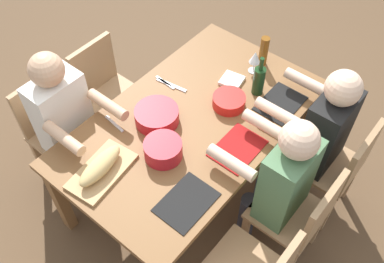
# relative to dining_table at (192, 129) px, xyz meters

# --- Properties ---
(ground_plane) EXTENTS (8.00, 8.00, 0.00)m
(ground_plane) POSITION_rel_dining_table_xyz_m (0.00, 0.00, -0.66)
(ground_plane) COLOR brown
(dining_table) EXTENTS (1.71, 1.02, 0.74)m
(dining_table) POSITION_rel_dining_table_xyz_m (0.00, 0.00, 0.00)
(dining_table) COLOR brown
(dining_table) RESTS_ON ground_plane
(chair_near_center) EXTENTS (0.40, 0.40, 0.85)m
(chair_near_center) POSITION_rel_dining_table_xyz_m (0.00, -0.83, -0.18)
(chair_near_center) COLOR #A87F56
(chair_near_center) RESTS_ON ground_plane
(chair_far_left) EXTENTS (0.40, 0.40, 0.85)m
(chair_far_left) POSITION_rel_dining_table_xyz_m (-0.47, 0.83, -0.18)
(chair_far_left) COLOR #A87F56
(chair_far_left) RESTS_ON ground_plane
(diner_far_left) EXTENTS (0.41, 0.53, 1.20)m
(diner_far_left) POSITION_rel_dining_table_xyz_m (-0.47, 0.65, 0.04)
(diner_far_left) COLOR #2D2D38
(diner_far_left) RESTS_ON ground_plane
(chair_near_right) EXTENTS (0.40, 0.40, 0.85)m
(chair_near_right) POSITION_rel_dining_table_xyz_m (0.47, -0.83, -0.18)
(chair_near_right) COLOR #A87F56
(chair_near_right) RESTS_ON ground_plane
(diner_near_right) EXTENTS (0.41, 0.53, 1.20)m
(diner_near_right) POSITION_rel_dining_table_xyz_m (0.47, -0.65, 0.04)
(diner_near_right) COLOR #2D2D38
(diner_near_right) RESTS_ON ground_plane
(chair_far_center) EXTENTS (0.40, 0.40, 0.85)m
(chair_far_center) POSITION_rel_dining_table_xyz_m (0.00, 0.83, -0.18)
(chair_far_center) COLOR #A87F56
(chair_far_center) RESTS_ON ground_plane
(diner_far_center) EXTENTS (0.41, 0.53, 1.20)m
(diner_far_center) POSITION_rel_dining_table_xyz_m (-0.00, 0.65, 0.04)
(diner_far_center) COLOR #2D2D38
(diner_far_center) RESTS_ON ground_plane
(serving_bowl_greens) EXTENTS (0.27, 0.27, 0.09)m
(serving_bowl_greens) POSITION_rel_dining_table_xyz_m (0.14, -0.16, 0.13)
(serving_bowl_greens) COLOR #B21923
(serving_bowl_greens) RESTS_ON dining_table
(serving_bowl_fruit) EXTENTS (0.22, 0.22, 0.11)m
(serving_bowl_fruit) POSITION_rel_dining_table_xyz_m (0.31, 0.04, 0.14)
(serving_bowl_fruit) COLOR #B21923
(serving_bowl_fruit) RESTS_ON dining_table
(serving_bowl_pasta) EXTENTS (0.21, 0.21, 0.07)m
(serving_bowl_pasta) POSITION_rel_dining_table_xyz_m (-0.25, 0.10, 0.12)
(serving_bowl_pasta) COLOR red
(serving_bowl_pasta) RESTS_ON dining_table
(cutting_board) EXTENTS (0.42, 0.27, 0.02)m
(cutting_board) POSITION_rel_dining_table_xyz_m (0.62, -0.15, 0.09)
(cutting_board) COLOR tan
(cutting_board) RESTS_ON dining_table
(bread_loaf) EXTENTS (0.33, 0.15, 0.09)m
(bread_loaf) POSITION_rel_dining_table_xyz_m (0.62, -0.15, 0.15)
(bread_loaf) COLOR tan
(bread_loaf) RESTS_ON cutting_board
(wine_bottle) EXTENTS (0.08, 0.08, 0.29)m
(wine_bottle) POSITION_rel_dining_table_xyz_m (-0.46, 0.17, 0.19)
(wine_bottle) COLOR #193819
(wine_bottle) RESTS_ON dining_table
(beer_bottle) EXTENTS (0.06, 0.06, 0.22)m
(beer_bottle) POSITION_rel_dining_table_xyz_m (-0.72, 0.04, 0.19)
(beer_bottle) COLOR brown
(beer_bottle) RESTS_ON dining_table
(wine_glass) EXTENTS (0.08, 0.08, 0.17)m
(wine_glass) POSITION_rel_dining_table_xyz_m (-0.61, 0.04, 0.20)
(wine_glass) COLOR silver
(wine_glass) RESTS_ON dining_table
(placemat_far_right) EXTENTS (0.32, 0.23, 0.01)m
(placemat_far_right) POSITION_rel_dining_table_xyz_m (0.47, 0.35, 0.08)
(placemat_far_right) COLOR black
(placemat_far_right) RESTS_ON dining_table
(fork_near_center) EXTENTS (0.03, 0.17, 0.01)m
(fork_near_center) POSITION_rel_dining_table_xyz_m (-0.14, -0.35, 0.08)
(fork_near_center) COLOR silver
(fork_near_center) RESTS_ON dining_table
(placemat_far_left) EXTENTS (0.32, 0.23, 0.01)m
(placemat_far_left) POSITION_rel_dining_table_xyz_m (-0.47, 0.35, 0.08)
(placemat_far_left) COLOR black
(placemat_far_left) RESTS_ON dining_table
(fork_near_right) EXTENTS (0.04, 0.17, 0.01)m
(fork_near_right) POSITION_rel_dining_table_xyz_m (0.33, -0.35, 0.08)
(fork_near_right) COLOR silver
(fork_near_right) RESTS_ON dining_table
(placemat_far_center) EXTENTS (0.32, 0.23, 0.01)m
(placemat_far_center) POSITION_rel_dining_table_xyz_m (0.00, 0.35, 0.08)
(placemat_far_center) COLOR maroon
(placemat_far_center) RESTS_ON dining_table
(carving_knife) EXTENTS (0.06, 0.23, 0.01)m
(carving_knife) POSITION_rel_dining_table_xyz_m (-0.15, -0.30, 0.08)
(carving_knife) COLOR silver
(carving_knife) RESTS_ON dining_table
(napkin_stack) EXTENTS (0.16, 0.16, 0.02)m
(napkin_stack) POSITION_rel_dining_table_xyz_m (-0.43, -0.01, 0.09)
(napkin_stack) COLOR white
(napkin_stack) RESTS_ON dining_table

